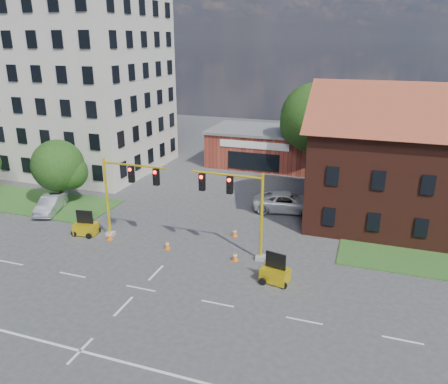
# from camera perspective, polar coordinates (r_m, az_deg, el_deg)

# --- Properties ---
(ground) EXTENTS (120.00, 120.00, 0.00)m
(ground) POSITION_cam_1_polar(r_m,az_deg,el_deg) (27.84, -10.81, -12.26)
(ground) COLOR #3B3B3D
(ground) RESTS_ON ground
(grass_verge_nw) EXTENTS (22.00, 6.00, 0.08)m
(grass_verge_nw) POSITION_cam_1_polar(r_m,az_deg,el_deg) (46.65, -26.44, -0.71)
(grass_verge_nw) COLOR #2A5921
(grass_verge_nw) RESTS_ON ground
(grass_verge_ne) EXTENTS (14.00, 4.00, 0.08)m
(grass_verge_ne) POSITION_cam_1_polar(r_m,az_deg,el_deg) (33.16, 26.93, -8.66)
(grass_verge_ne) COLOR #2A5921
(grass_verge_ne) RESTS_ON ground
(lane_markings) EXTENTS (60.00, 36.00, 0.01)m
(lane_markings) POSITION_cam_1_polar(r_m,az_deg,el_deg) (25.73, -14.18, -15.44)
(lane_markings) COLOR silver
(lane_markings) RESTS_ON ground
(office_block) EXTENTS (18.40, 15.40, 20.60)m
(office_block) POSITION_cam_1_polar(r_m,az_deg,el_deg) (53.38, -19.04, 13.92)
(office_block) COLOR beige
(office_block) RESTS_ON ground
(brick_shop) EXTENTS (12.40, 8.40, 4.30)m
(brick_shop) POSITION_cam_1_polar(r_m,az_deg,el_deg) (53.25, 5.03, 5.97)
(brick_shop) COLOR maroon
(brick_shop) RESTS_ON ground
(townhouse_row) EXTENTS (21.00, 11.00, 11.50)m
(townhouse_row) POSITION_cam_1_polar(r_m,az_deg,el_deg) (37.73, 27.06, 4.20)
(townhouse_row) COLOR #491F15
(townhouse_row) RESTS_ON ground
(tree_large) EXTENTS (7.96, 7.58, 10.22)m
(tree_large) POSITION_cam_1_polar(r_m,az_deg,el_deg) (48.44, 12.32, 9.09)
(tree_large) COLOR #3E2916
(tree_large) RESTS_ON ground
(tree_nw_front) EXTENTS (4.89, 4.66, 6.03)m
(tree_nw_front) POSITION_cam_1_polar(r_m,az_deg,el_deg) (41.92, -20.53, 3.04)
(tree_nw_front) COLOR #3E2916
(tree_nw_front) RESTS_ON ground
(signal_mast_west) EXTENTS (5.30, 0.60, 6.20)m
(signal_mast_west) POSITION_cam_1_polar(r_m,az_deg,el_deg) (32.92, -12.76, 0.24)
(signal_mast_west) COLOR gray
(signal_mast_west) RESTS_ON ground
(signal_mast_east) EXTENTS (5.30, 0.60, 6.20)m
(signal_mast_east) POSITION_cam_1_polar(r_m,az_deg,el_deg) (29.47, 1.88, -1.56)
(signal_mast_east) COLOR gray
(signal_mast_east) RESTS_ON ground
(trailer_west) EXTENTS (1.84, 1.36, 1.92)m
(trailer_west) POSITION_cam_1_polar(r_m,az_deg,el_deg) (35.65, -17.61, -4.44)
(trailer_west) COLOR yellow
(trailer_west) RESTS_ON ground
(trailer_east) EXTENTS (1.90, 1.46, 1.94)m
(trailer_east) POSITION_cam_1_polar(r_m,az_deg,el_deg) (27.89, 6.69, -10.52)
(trailer_east) COLOR yellow
(trailer_east) RESTS_ON ground
(cone_a) EXTENTS (0.40, 0.40, 0.70)m
(cone_a) POSITION_cam_1_polar(r_m,az_deg,el_deg) (34.37, -14.73, -5.54)
(cone_a) COLOR orange
(cone_a) RESTS_ON ground
(cone_b) EXTENTS (0.40, 0.40, 0.70)m
(cone_b) POSITION_cam_1_polar(r_m,az_deg,el_deg) (32.11, -7.43, -6.86)
(cone_b) COLOR orange
(cone_b) RESTS_ON ground
(cone_c) EXTENTS (0.40, 0.40, 0.70)m
(cone_c) POSITION_cam_1_polar(r_m,az_deg,el_deg) (30.28, 1.46, -8.40)
(cone_c) COLOR orange
(cone_c) RESTS_ON ground
(cone_d) EXTENTS (0.40, 0.40, 0.70)m
(cone_d) POSITION_cam_1_polar(r_m,az_deg,el_deg) (33.82, 1.43, -5.28)
(cone_d) COLOR orange
(cone_d) RESTS_ON ground
(pickup_white) EXTENTS (6.42, 3.77, 1.68)m
(pickup_white) POSITION_cam_1_polar(r_m,az_deg,el_deg) (38.89, 8.31, -1.32)
(pickup_white) COLOR silver
(pickup_white) RESTS_ON ground
(sedan_silver_front) EXTENTS (2.91, 4.71, 1.47)m
(sedan_silver_front) POSITION_cam_1_polar(r_m,az_deg,el_deg) (41.23, -21.71, -1.48)
(sedan_silver_front) COLOR #A5A7AD
(sedan_silver_front) RESTS_ON ground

